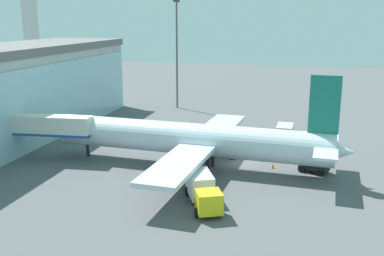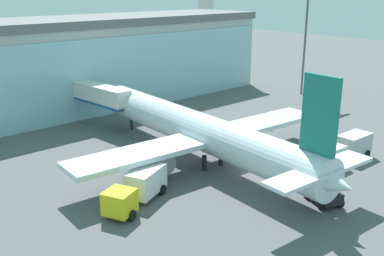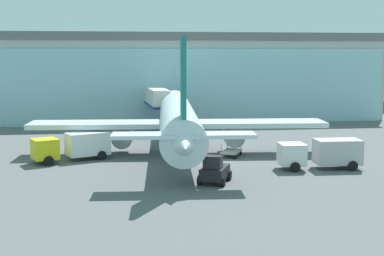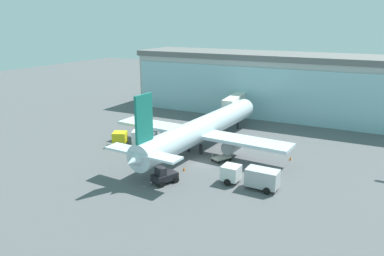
{
  "view_description": "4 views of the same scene",
  "coord_description": "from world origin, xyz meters",
  "px_view_note": "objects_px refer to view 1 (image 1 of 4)",
  "views": [
    {
      "loc": [
        -52.21,
        -7.54,
        17.34
      ],
      "look_at": [
        -4.17,
        5.03,
        5.16
      ],
      "focal_mm": 42.0,
      "sensor_mm": 36.0,
      "label": 1
    },
    {
      "loc": [
        -32.55,
        -27.87,
        17.85
      ],
      "look_at": [
        -2.24,
        7.2,
        3.21
      ],
      "focal_mm": 42.0,
      "sensor_mm": 36.0,
      "label": 2
    },
    {
      "loc": [
        -7.38,
        -50.11,
        10.18
      ],
      "look_at": [
        -1.21,
        6.33,
        2.36
      ],
      "focal_mm": 50.0,
      "sensor_mm": 36.0,
      "label": 3
    },
    {
      "loc": [
        23.36,
        -46.6,
        20.41
      ],
      "look_at": [
        -4.14,
        4.51,
        3.62
      ],
      "focal_mm": 35.0,
      "sensor_mm": 36.0,
      "label": 4
    }
  ],
  "objects_px": {
    "pushback_tug": "(315,164)",
    "baggage_cart": "(228,153)",
    "control_tower": "(29,7)",
    "airplane": "(194,140)",
    "jet_bridge": "(36,126)",
    "safety_cone_nose": "(273,166)",
    "catering_truck": "(202,190)",
    "fuel_truck": "(284,136)",
    "apron_light_mast": "(177,46)",
    "safety_cone_wingtip": "(204,135)"
  },
  "relations": [
    {
      "from": "jet_bridge",
      "to": "pushback_tug",
      "type": "bearing_deg",
      "value": -179.72
    },
    {
      "from": "control_tower",
      "to": "baggage_cart",
      "type": "height_order",
      "value": "control_tower"
    },
    {
      "from": "airplane",
      "to": "safety_cone_wingtip",
      "type": "distance_m",
      "value": 14.64
    },
    {
      "from": "safety_cone_nose",
      "to": "safety_cone_wingtip",
      "type": "xyz_separation_m",
      "value": [
        12.18,
        11.2,
        0.0
      ]
    },
    {
      "from": "apron_light_mast",
      "to": "catering_truck",
      "type": "height_order",
      "value": "apron_light_mast"
    },
    {
      "from": "control_tower",
      "to": "airplane",
      "type": "relative_size",
      "value": 0.87
    },
    {
      "from": "pushback_tug",
      "to": "baggage_cart",
      "type": "bearing_deg",
      "value": 5.53
    },
    {
      "from": "fuel_truck",
      "to": "pushback_tug",
      "type": "relative_size",
      "value": 2.01
    },
    {
      "from": "catering_truck",
      "to": "baggage_cart",
      "type": "relative_size",
      "value": 2.35
    },
    {
      "from": "baggage_cart",
      "to": "apron_light_mast",
      "type": "bearing_deg",
      "value": 143.06
    },
    {
      "from": "baggage_cart",
      "to": "pushback_tug",
      "type": "relative_size",
      "value": 0.88
    },
    {
      "from": "jet_bridge",
      "to": "safety_cone_wingtip",
      "type": "relative_size",
      "value": 25.92
    },
    {
      "from": "control_tower",
      "to": "apron_light_mast",
      "type": "bearing_deg",
      "value": -111.35
    },
    {
      "from": "fuel_truck",
      "to": "jet_bridge",
      "type": "bearing_deg",
      "value": -64.4
    },
    {
      "from": "apron_light_mast",
      "to": "catering_truck",
      "type": "bearing_deg",
      "value": -160.62
    },
    {
      "from": "apron_light_mast",
      "to": "baggage_cart",
      "type": "xyz_separation_m",
      "value": [
        -29.51,
        -15.52,
        -11.68
      ]
    },
    {
      "from": "catering_truck",
      "to": "pushback_tug",
      "type": "relative_size",
      "value": 2.07
    },
    {
      "from": "catering_truck",
      "to": "pushback_tug",
      "type": "xyz_separation_m",
      "value": [
        12.11,
        -10.49,
        -0.49
      ]
    },
    {
      "from": "catering_truck",
      "to": "fuel_truck",
      "type": "xyz_separation_m",
      "value": [
        22.54,
        -6.29,
        0.0
      ]
    },
    {
      "from": "apron_light_mast",
      "to": "catering_truck",
      "type": "distance_m",
      "value": 48.84
    },
    {
      "from": "fuel_truck",
      "to": "safety_cone_wingtip",
      "type": "relative_size",
      "value": 13.31
    },
    {
      "from": "fuel_truck",
      "to": "control_tower",
      "type": "bearing_deg",
      "value": -120.46
    },
    {
      "from": "control_tower",
      "to": "jet_bridge",
      "type": "bearing_deg",
      "value": -146.19
    },
    {
      "from": "control_tower",
      "to": "fuel_truck",
      "type": "distance_m",
      "value": 78.43
    },
    {
      "from": "jet_bridge",
      "to": "safety_cone_nose",
      "type": "height_order",
      "value": "jet_bridge"
    },
    {
      "from": "airplane",
      "to": "fuel_truck",
      "type": "relative_size",
      "value": 5.05
    },
    {
      "from": "baggage_cart",
      "to": "safety_cone_nose",
      "type": "xyz_separation_m",
      "value": [
        -3.11,
        -5.93,
        -0.23
      ]
    },
    {
      "from": "apron_light_mast",
      "to": "pushback_tug",
      "type": "bearing_deg",
      "value": -141.31
    },
    {
      "from": "apron_light_mast",
      "to": "fuel_truck",
      "type": "distance_m",
      "value": 33.25
    },
    {
      "from": "pushback_tug",
      "to": "jet_bridge",
      "type": "bearing_deg",
      "value": 28.49
    },
    {
      "from": "safety_cone_nose",
      "to": "safety_cone_wingtip",
      "type": "distance_m",
      "value": 16.55
    },
    {
      "from": "control_tower",
      "to": "apron_light_mast",
      "type": "distance_m",
      "value": 47.04
    },
    {
      "from": "fuel_truck",
      "to": "safety_cone_nose",
      "type": "distance_m",
      "value": 10.29
    },
    {
      "from": "catering_truck",
      "to": "fuel_truck",
      "type": "relative_size",
      "value": 1.03
    },
    {
      "from": "jet_bridge",
      "to": "airplane",
      "type": "relative_size",
      "value": 0.39
    },
    {
      "from": "safety_cone_nose",
      "to": "airplane",
      "type": "bearing_deg",
      "value": 102.11
    },
    {
      "from": "safety_cone_nose",
      "to": "control_tower",
      "type": "bearing_deg",
      "value": 52.56
    },
    {
      "from": "baggage_cart",
      "to": "control_tower",
      "type": "bearing_deg",
      "value": 167.0
    },
    {
      "from": "pushback_tug",
      "to": "safety_cone_nose",
      "type": "distance_m",
      "value": 4.9
    },
    {
      "from": "control_tower",
      "to": "fuel_truck",
      "type": "xyz_separation_m",
      "value": [
        -39.31,
        -65.31,
        -18.46
      ]
    },
    {
      "from": "safety_cone_nose",
      "to": "apron_light_mast",
      "type": "bearing_deg",
      "value": 33.34
    },
    {
      "from": "airplane",
      "to": "pushback_tug",
      "type": "xyz_separation_m",
      "value": [
        1.75,
        -14.03,
        -2.45
      ]
    },
    {
      "from": "fuel_truck",
      "to": "pushback_tug",
      "type": "distance_m",
      "value": 11.25
    },
    {
      "from": "baggage_cart",
      "to": "safety_cone_nose",
      "type": "relative_size",
      "value": 5.85
    },
    {
      "from": "jet_bridge",
      "to": "control_tower",
      "type": "distance_m",
      "value": 65.88
    },
    {
      "from": "fuel_truck",
      "to": "safety_cone_wingtip",
      "type": "height_order",
      "value": "fuel_truck"
    },
    {
      "from": "apron_light_mast",
      "to": "catering_truck",
      "type": "relative_size",
      "value": 2.76
    },
    {
      "from": "airplane",
      "to": "jet_bridge",
      "type": "bearing_deg",
      "value": 7.96
    },
    {
      "from": "control_tower",
      "to": "safety_cone_wingtip",
      "type": "xyz_separation_m",
      "value": [
        -37.33,
        -53.47,
        -19.65
      ]
    },
    {
      "from": "jet_bridge",
      "to": "catering_truck",
      "type": "relative_size",
      "value": 1.89
    }
  ]
}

